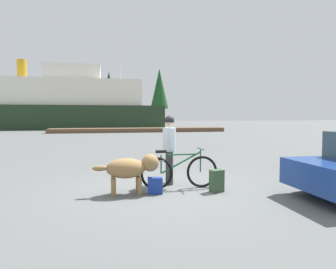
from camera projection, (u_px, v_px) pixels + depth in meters
The scene contains 12 objects.
ground_plane at pixel (164, 188), 6.92m from camera, with size 160.00×160.00×0.00m, color #595B5B.
bicycle at pixel (179, 171), 6.88m from camera, with size 1.82×0.44×0.93m.
person_cyclist at pixel (169, 143), 7.33m from camera, with size 0.32×0.53×1.69m.
dog at pixel (131, 168), 6.38m from camera, with size 1.41×0.50×0.86m.
backpack at pixel (217, 181), 6.60m from camera, with size 0.28×0.20×0.49m, color #334C33.
handbag_pannier at pixel (155, 186), 6.44m from camera, with size 0.32×0.18×0.35m, color navy.
dock_pier at pixel (139, 130), 30.21m from camera, with size 17.40×2.39×0.40m, color brown.
ferry_boat at pixel (52, 105), 37.39m from camera, with size 27.55×7.72×8.46m.
sailboat_moored at pixel (121, 123), 42.68m from camera, with size 7.22×2.02×9.61m.
pine_tree_center at pixel (109, 92), 56.81m from camera, with size 3.62×3.62×9.91m.
pine_tree_far_right at pixel (159, 89), 57.65m from camera, with size 3.46×3.46×10.66m.
pine_tree_mid_back at pixel (76, 85), 60.29m from camera, with size 3.62×3.62×12.35m.
Camera 1 is at (-1.32, -6.70, 1.70)m, focal length 31.91 mm.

